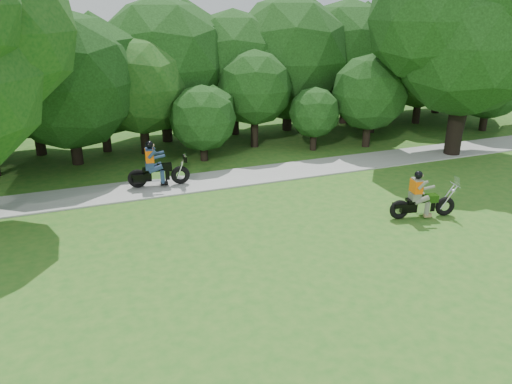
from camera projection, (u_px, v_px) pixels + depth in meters
ground at (343, 261)px, 14.52m from camera, size 100.00×100.00×0.00m
walkway at (248, 176)px, 21.47m from camera, size 60.00×2.20×0.06m
tree_line at (213, 70)px, 26.23m from camera, size 39.17×11.81×7.51m
big_tree_east at (464, 25)px, 22.71m from camera, size 9.07×6.89×10.46m
chopper_motorcycle at (420, 200)px, 17.23m from camera, size 2.40×0.88×1.72m
touring_motorcycle at (155, 170)px, 19.98m from camera, size 2.49×0.89×1.90m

